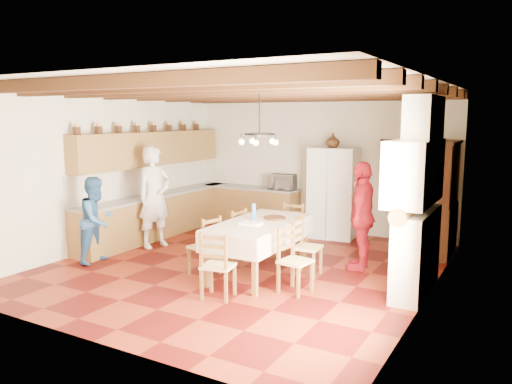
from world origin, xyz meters
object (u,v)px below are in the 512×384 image
hutch (441,199)px  chair_end_near (218,265)px  chair_left_near (204,245)px  microwave (282,182)px  chair_right_near (295,260)px  chair_left_far (231,236)px  person_woman_red (362,216)px  person_man (155,197)px  dining_table (259,227)px  refrigerator (334,193)px  person_woman_blue (97,220)px  chair_right_far (307,246)px  chair_end_far (290,230)px

hutch → chair_end_near: 4.50m
chair_left_near → microwave: size_ratio=1.62×
chair_right_near → chair_end_near: size_ratio=1.00×
chair_left_far → person_woman_red: person_woman_red is taller
chair_left_near → person_man: (-1.85, 0.97, 0.50)m
dining_table → person_man: size_ratio=1.02×
refrigerator → person_woman_red: 2.26m
hutch → dining_table: hutch is taller
dining_table → chair_left_far: (-0.74, 0.34, -0.31)m
person_man → person_woman_blue: bearing=-172.8°
hutch → chair_right_far: size_ratio=2.18×
chair_end_far → person_man: person_man is taller
microwave → chair_left_near: bearing=-92.1°
dining_table → person_man: 2.69m
hutch → person_woman_blue: 6.14m
refrigerator → person_man: (-2.72, -2.47, 0.04)m
chair_left_far → chair_right_far: same height
chair_right_near → person_man: (-3.47, 1.00, 0.50)m
dining_table → person_woman_blue: (-2.80, -0.76, -0.03)m
person_woman_red → chair_end_far: bearing=-101.0°
refrigerator → person_woman_red: size_ratio=1.04×
chair_right_far → person_woman_blue: 3.66m
chair_left_far → person_woman_red: bearing=117.0°
chair_right_near → chair_end_near: same height
hutch → chair_end_far: hutch is taller
refrigerator → microwave: 1.30m
chair_right_far → person_woman_blue: bearing=104.3°
chair_left_near → chair_left_far: (0.03, 0.76, 0.00)m
refrigerator → microwave: (-1.28, 0.15, 0.12)m
chair_end_near → person_man: person_man is taller
chair_right_far → person_man: 3.35m
chair_left_near → chair_left_far: same height
chair_left_far → chair_left_near: bearing=4.4°
person_woman_red → dining_table: bearing=-56.4°
dining_table → chair_end_far: 1.26m
chair_left_near → chair_end_near: bearing=57.5°
dining_table → chair_left_near: 0.93m
dining_table → person_woman_red: size_ratio=1.11×
chair_left_far → microwave: 2.92m
chair_left_near → chair_right_near: (1.61, -0.02, 0.00)m
chair_right_far → person_woman_red: size_ratio=0.53×
chair_right_near → chair_end_near: (-0.85, -0.73, 0.00)m
person_woman_blue → chair_right_far: bearing=-80.9°
person_man → chair_left_near: bearing=-102.9°
chair_right_far → person_man: (-3.30, 0.19, 0.50)m
dining_table → microwave: 3.40m
refrigerator → chair_left_near: refrigerator is taller
person_woman_red → person_man: bearing=-88.5°
chair_left_near → person_woman_red: person_woman_red is taller
chair_right_near → chair_right_far: bearing=20.3°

